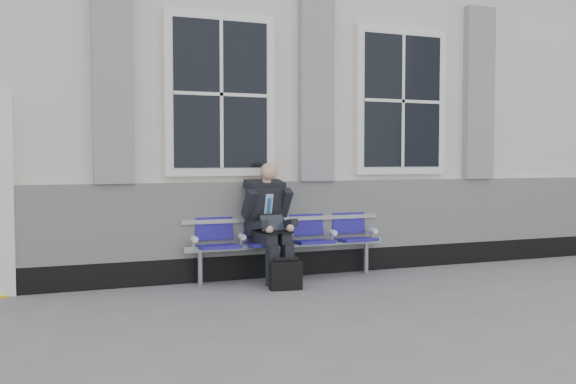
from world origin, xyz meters
name	(u,v)px	position (x,y,z in m)	size (l,w,h in m)	color
ground	(440,290)	(0.00, 0.00, 0.00)	(70.00, 70.00, 0.00)	slate
station_building	(315,113)	(-0.02, 3.47, 2.22)	(14.40, 4.40, 4.49)	silver
bench	(287,234)	(-1.35, 1.32, 0.55)	(2.60, 0.47, 0.91)	#9EA0A3
businessman	(269,218)	(-1.63, 1.19, 0.77)	(0.61, 0.82, 1.44)	black
briefcase	(286,275)	(-1.61, 0.66, 0.17)	(0.38, 0.20, 0.37)	black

